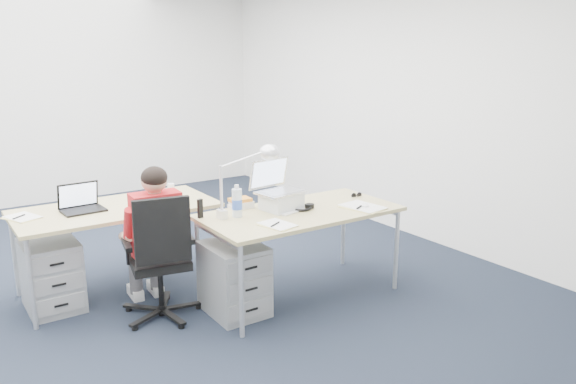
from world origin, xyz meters
The scene contains 24 objects.
floor centered at (0.00, 0.00, 0.00)m, with size 7.00×7.00×0.00m, color black.
room centered at (0.00, 0.00, 1.71)m, with size 6.02×7.02×2.80m.
desk_near centered at (1.03, -0.83, 0.68)m, with size 1.60×0.80×0.73m.
desk_far centered at (-0.16, 0.12, 0.68)m, with size 1.60×0.80×0.73m.
office_chair centered at (-0.06, -0.57, 0.28)m, with size 0.73×0.73×0.98m.
seated_person centered at (-0.05, -0.40, 0.58)m, with size 0.37×0.64×1.16m.
drawer_pedestal_near centered at (0.43, -0.80, 0.28)m, with size 0.40×0.50×0.55m, color #9DA1A3.
drawer_pedestal_far centered at (-0.72, 0.07, 0.28)m, with size 0.40×0.50×0.55m, color #9DA1A3.
silver_laptop centered at (0.93, -0.72, 0.93)m, with size 0.37×0.30×0.40m, color silver, non-canonical shape.
wireless_keyboard centered at (0.95, -0.82, 0.74)m, with size 0.25×0.10×0.01m, color white.
computer_mouse centered at (1.52, -1.04, 0.75)m, with size 0.06×0.10×0.03m, color white.
headphones centered at (1.06, -0.80, 0.75)m, with size 0.24×0.18×0.04m, color black, non-canonical shape.
can_koozie centered at (0.92, -0.72, 0.79)m, with size 0.07×0.07×0.11m, color #162246.
water_bottle centered at (0.53, -0.69, 0.86)m, with size 0.08×0.08×0.25m, color silver.
bear_figurine centered at (0.91, -0.79, 0.80)m, with size 0.08×0.06×0.15m, color #3C7A20, non-canonical shape.
book_stack centered at (0.68, -0.48, 0.77)m, with size 0.18×0.13×0.08m, color silver.
cordless_phone centered at (0.28, -0.56, 0.80)m, with size 0.04×0.02×0.15m, color black.
papers_left centered at (0.66, -1.06, 0.73)m, with size 0.18×0.26×0.01m, color #DACF7E.
papers_right centered at (1.51, -1.05, 0.74)m, with size 0.24×0.34×0.01m, color #DACF7E.
sunglasses centered at (1.71, -0.74, 0.74)m, with size 0.11×0.05×0.02m, color black, non-canonical shape.
desk_lamp centered at (0.58, -0.67, 1.01)m, with size 0.49×0.18×0.56m, color silver, non-canonical shape.
dark_laptop centered at (-0.42, 0.12, 0.85)m, with size 0.32×0.31×0.23m, color black, non-canonical shape.
far_cup centered at (0.40, 0.30, 0.77)m, with size 0.06×0.06×0.09m, color white.
far_papers centered at (-0.86, 0.20, 0.73)m, with size 0.19×0.27×0.01m, color white.
Camera 1 is at (-1.48, -4.37, 1.97)m, focal length 35.00 mm.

